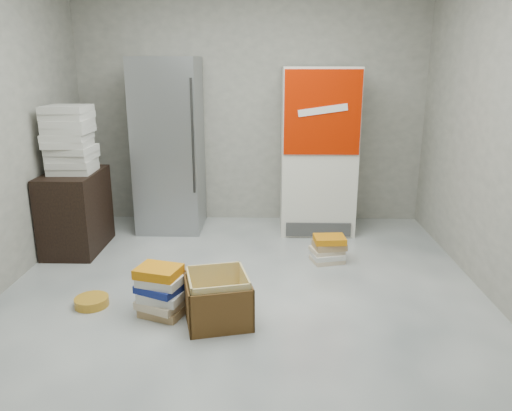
{
  "coord_description": "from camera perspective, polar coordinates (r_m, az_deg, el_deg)",
  "views": [
    {
      "loc": [
        0.2,
        -3.35,
        1.85
      ],
      "look_at": [
        0.1,
        0.7,
        0.68
      ],
      "focal_mm": 35.0,
      "sensor_mm": 36.0,
      "label": 1
    }
  ],
  "objects": [
    {
      "name": "steel_fridge",
      "position": [
        5.66,
        -9.88,
        6.76
      ],
      "size": [
        0.7,
        0.72,
        1.9
      ],
      "color": "#9C9EA3",
      "rests_on": "ground"
    },
    {
      "name": "supply_box_stack",
      "position": [
        5.17,
        -20.52,
        7.08
      ],
      "size": [
        0.45,
        0.45,
        0.65
      ],
      "color": "beige",
      "rests_on": "wood_shelf"
    },
    {
      "name": "wood_shelf",
      "position": [
        5.33,
        -19.89,
        -0.63
      ],
      "size": [
        0.5,
        0.8,
        0.8
      ],
      "primitive_type": "cube",
      "color": "black",
      "rests_on": "ground"
    },
    {
      "name": "coke_cooler",
      "position": [
        5.58,
        7.08,
        6.27
      ],
      "size": [
        0.8,
        0.73,
        1.8
      ],
      "color": "silver",
      "rests_on": "ground"
    },
    {
      "name": "phonebook_stack_main",
      "position": [
        3.85,
        -10.81,
        -9.61
      ],
      "size": [
        0.4,
        0.36,
        0.39
      ],
      "rotation": [
        0.0,
        0.0,
        -0.3
      ],
      "color": "tan",
      "rests_on": "ground"
    },
    {
      "name": "phonebook_stack_side",
      "position": [
        4.83,
        8.26,
        -4.92
      ],
      "size": [
        0.36,
        0.32,
        0.25
      ],
      "rotation": [
        0.0,
        0.0,
        0.23
      ],
      "color": "beige",
      "rests_on": "ground"
    },
    {
      "name": "ground",
      "position": [
        3.83,
        -1.83,
        -12.71
      ],
      "size": [
        5.0,
        5.0,
        0.0
      ],
      "primitive_type": "plane",
      "color": "silver",
      "rests_on": "ground"
    },
    {
      "name": "bucket_lid",
      "position": [
        4.19,
        -18.26,
        -10.39
      ],
      "size": [
        0.3,
        0.3,
        0.07
      ],
      "primitive_type": "cylinder",
      "rotation": [
        0.0,
        0.0,
        -0.15
      ],
      "color": "#BF8623",
      "rests_on": "ground"
    },
    {
      "name": "room_shell",
      "position": [
        3.36,
        -2.11,
        15.25
      ],
      "size": [
        4.04,
        5.04,
        2.82
      ],
      "color": "#A5A195",
      "rests_on": "ground"
    },
    {
      "name": "cardboard_box",
      "position": [
        3.73,
        -4.39,
        -10.93
      ],
      "size": [
        0.55,
        0.55,
        0.37
      ],
      "rotation": [
        0.0,
        0.0,
        0.24
      ],
      "color": "gold",
      "rests_on": "ground"
    }
  ]
}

